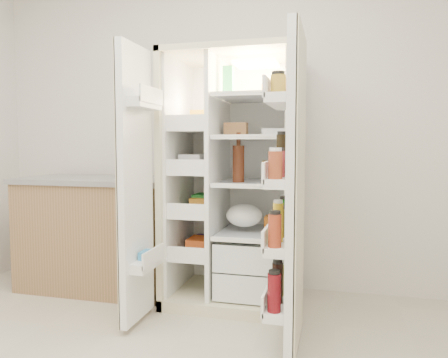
# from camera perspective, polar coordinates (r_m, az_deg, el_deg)

# --- Properties ---
(wall_back) EXTENTS (4.00, 0.02, 2.70)m
(wall_back) POSITION_cam_1_polar(r_m,az_deg,el_deg) (3.49, 0.15, 7.91)
(wall_back) COLOR silver
(wall_back) RESTS_ON floor
(refrigerator) EXTENTS (0.92, 0.70, 1.80)m
(refrigerator) POSITION_cam_1_polar(r_m,az_deg,el_deg) (3.13, 1.77, -2.88)
(refrigerator) COLOR beige
(refrigerator) RESTS_ON floor
(freezer_door) EXTENTS (0.15, 0.40, 1.72)m
(freezer_door) POSITION_cam_1_polar(r_m,az_deg,el_deg) (2.71, -11.74, -0.90)
(freezer_door) COLOR white
(freezer_door) RESTS_ON floor
(fridge_door) EXTENTS (0.17, 0.58, 1.72)m
(fridge_door) POSITION_cam_1_polar(r_m,az_deg,el_deg) (2.36, 9.13, -2.09)
(fridge_door) COLOR white
(fridge_door) RESTS_ON floor
(kitchen_counter) EXTENTS (1.23, 0.65, 0.89)m
(kitchen_counter) POSITION_cam_1_polar(r_m,az_deg,el_deg) (3.57, -16.33, -6.92)
(kitchen_counter) COLOR #916B48
(kitchen_counter) RESTS_ON floor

